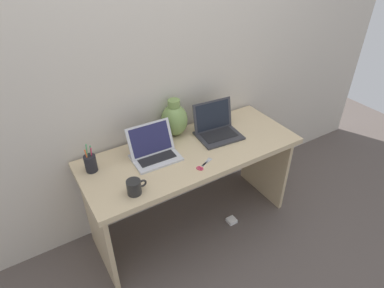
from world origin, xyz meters
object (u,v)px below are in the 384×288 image
laptop_left (153,149)px  pen_cup (91,163)px  laptop_right (216,126)px  power_brick (232,220)px  green_vase (174,119)px  scissors (202,166)px  coffee_mug (134,187)px

laptop_left → pen_cup: bearing=170.4°
laptop_right → power_brick: laptop_right is taller
green_vase → scissors: bearing=-95.2°
laptop_left → laptop_right: 0.51m
laptop_left → scissors: laptop_left is taller
pen_cup → scissors: bearing=-28.4°
scissors → pen_cup: bearing=151.6°
coffee_mug → pen_cup: 0.36m
green_vase → power_brick: bearing=-55.8°
green_vase → coffee_mug: size_ratio=2.28×
pen_cup → power_brick: size_ratio=2.71×
laptop_left → pen_cup: size_ratio=1.64×
green_vase → power_brick: green_vase is taller
laptop_left → coffee_mug: (-0.25, -0.26, -0.01)m
laptop_right → pen_cup: laptop_right is taller
laptop_right → coffee_mug: laptop_right is taller
scissors → power_brick: (0.31, 0.03, -0.71)m
laptop_left → green_vase: 0.31m
power_brick → scissors: bearing=-175.3°
laptop_left → power_brick: (0.53, -0.24, -0.76)m
scissors → power_brick: size_ratio=2.05×
laptop_right → coffee_mug: 0.81m
green_vase → pen_cup: 0.66m
coffee_mug → green_vase: bearing=40.6°
pen_cup → power_brick: (0.93, -0.31, -0.76)m
power_brick → laptop_left: bearing=155.7°
laptop_right → power_brick: 0.80m
laptop_left → green_vase: (0.25, 0.17, 0.07)m
laptop_left → power_brick: size_ratio=4.44×
laptop_left → power_brick: 0.96m
laptop_right → green_vase: (-0.26, 0.15, 0.06)m
coffee_mug → laptop_left: bearing=46.6°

